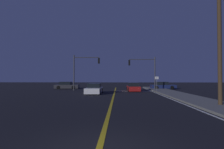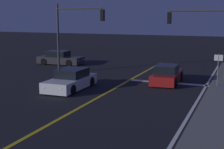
# 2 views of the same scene
# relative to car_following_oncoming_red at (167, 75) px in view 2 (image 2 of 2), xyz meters

# --- Properties ---
(sidewalk_right) EXTENTS (3.20, 44.34, 0.15)m
(sidewalk_right) POSITION_rel_car_following_oncoming_red_xyz_m (4.64, -10.76, -0.51)
(sidewalk_right) COLOR slate
(sidewalk_right) RESTS_ON ground
(lane_line_center) EXTENTS (0.20, 41.88, 0.01)m
(lane_line_center) POSITION_rel_car_following_oncoming_red_xyz_m (-2.85, -10.76, -0.58)
(lane_line_center) COLOR gold
(lane_line_center) RESTS_ON ground
(lane_line_edge_right) EXTENTS (0.16, 41.88, 0.01)m
(lane_line_edge_right) POSITION_rel_car_following_oncoming_red_xyz_m (2.79, -10.76, -0.58)
(lane_line_edge_right) COLOR white
(lane_line_edge_right) RESTS_ON ground
(stop_bar) EXTENTS (5.89, 0.50, 0.01)m
(stop_bar) POSITION_rel_car_following_oncoming_red_xyz_m (0.09, 0.06, -0.58)
(stop_bar) COLOR white
(stop_bar) RESTS_ON ground
(car_following_oncoming_red) EXTENTS (1.93, 4.45, 1.34)m
(car_following_oncoming_red) POSITION_rel_car_following_oncoming_red_xyz_m (0.00, 0.00, 0.00)
(car_following_oncoming_red) COLOR maroon
(car_following_oncoming_red) RESTS_ON ground
(car_parked_curb_white) EXTENTS (1.99, 4.56, 1.34)m
(car_parked_curb_white) POSITION_rel_car_following_oncoming_red_xyz_m (-5.50, -4.39, 0.00)
(car_parked_curb_white) COLOR silver
(car_parked_curb_white) RESTS_ON ground
(car_mid_block_charcoal) EXTENTS (4.53, 1.98, 1.34)m
(car_mid_block_charcoal) POSITION_rel_car_following_oncoming_red_xyz_m (-12.01, 5.39, 0.00)
(car_mid_block_charcoal) COLOR #2D2D33
(car_mid_block_charcoal) RESTS_ON ground
(traffic_signal_near_right) EXTENTS (4.52, 0.28, 5.58)m
(traffic_signal_near_right) POSITION_rel_car_following_oncoming_red_xyz_m (2.18, 2.36, 3.19)
(traffic_signal_near_right) COLOR #38383D
(traffic_signal_near_right) RESTS_ON ground
(traffic_signal_far_left) EXTENTS (4.30, 0.28, 5.79)m
(traffic_signal_far_left) POSITION_rel_car_following_oncoming_red_xyz_m (-8.00, 0.96, 3.31)
(traffic_signal_far_left) COLOR #38383D
(traffic_signal_far_left) RESTS_ON ground
(street_sign_corner) EXTENTS (0.56, 0.07, 2.31)m
(street_sign_corner) POSITION_rel_car_following_oncoming_red_xyz_m (3.54, -0.44, 0.98)
(street_sign_corner) COLOR slate
(street_sign_corner) RESTS_ON ground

